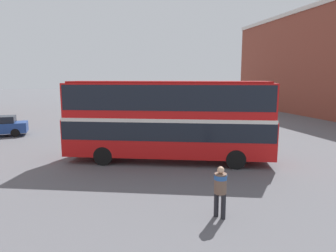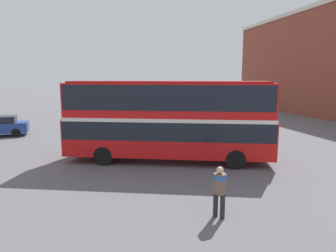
{
  "view_description": "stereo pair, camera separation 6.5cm",
  "coord_description": "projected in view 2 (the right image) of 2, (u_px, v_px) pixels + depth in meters",
  "views": [
    {
      "loc": [
        -2.4,
        -16.94,
        4.68
      ],
      "look_at": [
        1.34,
        -0.93,
        2.03
      ],
      "focal_mm": 32.0,
      "sensor_mm": 36.0,
      "label": 1
    },
    {
      "loc": [
        -2.34,
        -16.95,
        4.68
      ],
      "look_at": [
        1.34,
        -0.93,
        2.03
      ],
      "focal_mm": 32.0,
      "sensor_mm": 36.0,
      "label": 2
    }
  ],
  "objects": [
    {
      "name": "ground_plane",
      "position": [
        142.0,
        158.0,
        17.58
      ],
      "size": [
        240.0,
        240.0,
        0.0
      ],
      "primitive_type": "plane",
      "color": "#5B5B60"
    },
    {
      "name": "double_decker_bus",
      "position": [
        168.0,
        116.0,
        16.56
      ],
      "size": [
        11.54,
        5.98,
        4.5
      ],
      "rotation": [
        0.0,
        0.0,
        -0.33
      ],
      "color": "red",
      "rests_on": "ground_plane"
    },
    {
      "name": "pedestrian_foreground",
      "position": [
        220.0,
        187.0,
        9.96
      ],
      "size": [
        0.61,
        0.61,
        1.79
      ],
      "rotation": [
        0.0,
        0.0,
        3.79
      ],
      "color": "#232328",
      "rests_on": "ground_plane"
    },
    {
      "name": "parked_car_kerb_near",
      "position": [
        209.0,
        116.0,
        30.82
      ],
      "size": [
        4.65,
        2.59,
        1.55
      ],
      "rotation": [
        0.0,
        0.0,
        2.97
      ],
      "color": "silver",
      "rests_on": "ground_plane"
    }
  ]
}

